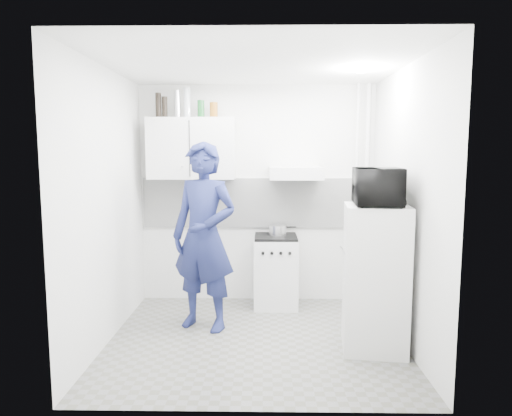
{
  "coord_description": "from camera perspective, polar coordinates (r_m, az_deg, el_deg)",
  "views": [
    {
      "loc": [
        0.08,
        -4.24,
        1.8
      ],
      "look_at": [
        0.01,
        0.3,
        1.25
      ],
      "focal_mm": 32.0,
      "sensor_mm": 36.0,
      "label": 1
    }
  ],
  "objects": [
    {
      "name": "floor",
      "position": [
        4.61,
        -0.14,
        -16.09
      ],
      "size": [
        2.8,
        2.8,
        0.0
      ],
      "primitive_type": "plane",
      "color": "slate",
      "rests_on": "ground"
    },
    {
      "name": "ceiling",
      "position": [
        4.32,
        -0.15,
        17.58
      ],
      "size": [
        2.8,
        2.8,
        0.0
      ],
      "primitive_type": "plane",
      "color": "white",
      "rests_on": "wall_back"
    },
    {
      "name": "wall_back",
      "position": [
        5.52,
        0.1,
        1.69
      ],
      "size": [
        2.8,
        0.0,
        2.8
      ],
      "primitive_type": "plane",
      "rotation": [
        1.57,
        0.0,
        0.0
      ],
      "color": "silver",
      "rests_on": "floor"
    },
    {
      "name": "wall_left",
      "position": [
        4.52,
        -18.18,
        0.21
      ],
      "size": [
        0.0,
        2.6,
        2.6
      ],
      "primitive_type": "plane",
      "rotation": [
        1.57,
        0.0,
        1.57
      ],
      "color": "silver",
      "rests_on": "floor"
    },
    {
      "name": "wall_right",
      "position": [
        4.47,
        18.1,
        0.14
      ],
      "size": [
        0.0,
        2.6,
        2.6
      ],
      "primitive_type": "plane",
      "rotation": [
        1.57,
        0.0,
        -1.57
      ],
      "color": "silver",
      "rests_on": "floor"
    },
    {
      "name": "person",
      "position": [
        4.67,
        -6.52,
        -3.55
      ],
      "size": [
        0.82,
        0.68,
        1.91
      ],
      "primitive_type": "imported",
      "rotation": [
        0.0,
        0.0,
        -0.38
      ],
      "color": "#181F4D",
      "rests_on": "floor"
    },
    {
      "name": "stove",
      "position": [
        5.43,
        2.47,
        -8.0
      ],
      "size": [
        0.51,
        0.51,
        0.81
      ],
      "primitive_type": "cube",
      "color": "silver",
      "rests_on": "floor"
    },
    {
      "name": "fridge",
      "position": [
        4.34,
        14.65,
        -8.44
      ],
      "size": [
        0.62,
        0.62,
        1.34
      ],
      "primitive_type": "cube",
      "rotation": [
        0.0,
        0.0,
        -0.12
      ],
      "color": "silver",
      "rests_on": "floor"
    },
    {
      "name": "stove_top",
      "position": [
        5.33,
        2.49,
        -3.62
      ],
      "size": [
        0.49,
        0.49,
        0.03
      ],
      "primitive_type": "cube",
      "color": "black",
      "rests_on": "stove"
    },
    {
      "name": "saucepan",
      "position": [
        5.38,
        2.7,
        -2.75
      ],
      "size": [
        0.21,
        0.21,
        0.11
      ],
      "primitive_type": "cylinder",
      "color": "silver",
      "rests_on": "stove_top"
    },
    {
      "name": "microwave",
      "position": [
        4.2,
        15.0,
        2.59
      ],
      "size": [
        0.64,
        0.46,
        0.33
      ],
      "primitive_type": "imported",
      "rotation": [
        0.0,
        0.0,
        1.47
      ],
      "color": "black",
      "rests_on": "fridge"
    },
    {
      "name": "bottle_a",
      "position": [
        5.48,
        -12.1,
        12.42
      ],
      "size": [
        0.07,
        0.07,
        0.28
      ],
      "primitive_type": "cylinder",
      "color": "black",
      "rests_on": "upper_cabinet"
    },
    {
      "name": "bottle_b",
      "position": [
        5.46,
        -11.34,
        12.23
      ],
      "size": [
        0.06,
        0.06,
        0.24
      ],
      "primitive_type": "cylinder",
      "color": "black",
      "rests_on": "upper_cabinet"
    },
    {
      "name": "bottle_c",
      "position": [
        5.44,
        -9.81,
        12.66
      ],
      "size": [
        0.07,
        0.07,
        0.31
      ],
      "primitive_type": "cylinder",
      "color": "silver",
      "rests_on": "upper_cabinet"
    },
    {
      "name": "bottle_d",
      "position": [
        5.42,
        -8.6,
        12.87
      ],
      "size": [
        0.08,
        0.08,
        0.34
      ],
      "primitive_type": "cylinder",
      "color": "#B2B7BC",
      "rests_on": "upper_cabinet"
    },
    {
      "name": "canister_a",
      "position": [
        5.39,
        -6.9,
        12.17
      ],
      "size": [
        0.08,
        0.08,
        0.2
      ],
      "primitive_type": "cylinder",
      "color": "#144C1E",
      "rests_on": "upper_cabinet"
    },
    {
      "name": "canister_b",
      "position": [
        5.37,
        -5.3,
        12.08
      ],
      "size": [
        0.09,
        0.09,
        0.18
      ],
      "primitive_type": "cylinder",
      "color": "brown",
      "rests_on": "upper_cabinet"
    },
    {
      "name": "upper_cabinet",
      "position": [
        5.38,
        -8.0,
        7.36
      ],
      "size": [
        1.0,
        0.35,
        0.7
      ],
      "primitive_type": "cube",
      "color": "silver",
      "rests_on": "wall_back"
    },
    {
      "name": "range_hood",
      "position": [
        5.26,
        4.98,
        4.36
      ],
      "size": [
        0.6,
        0.5,
        0.14
      ],
      "primitive_type": "cube",
      "color": "silver",
      "rests_on": "wall_back"
    },
    {
      "name": "backsplash",
      "position": [
        5.51,
        0.09,
        0.64
      ],
      "size": [
        2.74,
        0.03,
        0.6
      ],
      "primitive_type": "cube",
      "color": "white",
      "rests_on": "wall_back"
    },
    {
      "name": "pipe_a",
      "position": [
        5.57,
        13.58,
        1.55
      ],
      "size": [
        0.05,
        0.05,
        2.6
      ],
      "primitive_type": "cylinder",
      "color": "silver",
      "rests_on": "floor"
    },
    {
      "name": "pipe_b",
      "position": [
        5.55,
        12.37,
        1.56
      ],
      "size": [
        0.04,
        0.04,
        2.6
      ],
      "primitive_type": "cylinder",
      "color": "silver",
      "rests_on": "floor"
    },
    {
      "name": "ceiling_spot_fixture",
      "position": [
        4.6,
        12.98,
        16.36
      ],
      "size": [
        0.1,
        0.1,
        0.02
      ],
      "primitive_type": "cylinder",
      "color": "white",
      "rests_on": "ceiling"
    }
  ]
}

